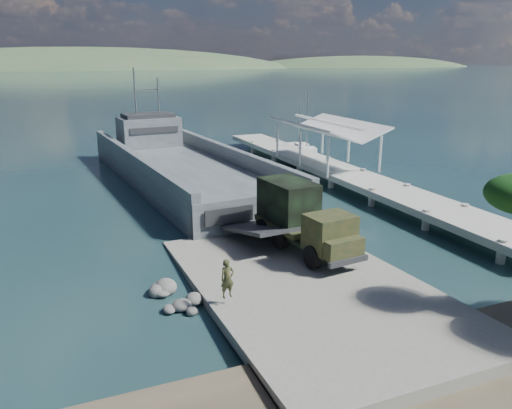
{
  "coord_description": "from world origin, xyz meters",
  "views": [
    {
      "loc": [
        -10.55,
        -20.25,
        10.75
      ],
      "look_at": [
        0.26,
        6.0,
        2.42
      ],
      "focal_mm": 35.0,
      "sensor_mm": 36.0,
      "label": 1
    }
  ],
  "objects_px": {
    "military_truck": "(301,217)",
    "pier": "(331,162)",
    "landing_craft": "(182,172)",
    "sailboat_far": "(299,148)",
    "sailboat_near": "(307,154)",
    "soldier": "(228,287)"
  },
  "relations": [
    {
      "from": "military_truck",
      "to": "pier",
      "type": "bearing_deg",
      "value": 47.95
    },
    {
      "from": "landing_craft",
      "to": "sailboat_far",
      "type": "relative_size",
      "value": 5.65
    },
    {
      "from": "sailboat_near",
      "to": "sailboat_far",
      "type": "height_order",
      "value": "sailboat_near"
    },
    {
      "from": "soldier",
      "to": "sailboat_near",
      "type": "distance_m",
      "value": 36.91
    },
    {
      "from": "pier",
      "to": "landing_craft",
      "type": "height_order",
      "value": "landing_craft"
    },
    {
      "from": "soldier",
      "to": "military_truck",
      "type": "bearing_deg",
      "value": 33.4
    },
    {
      "from": "military_truck",
      "to": "sailboat_near",
      "type": "xyz_separation_m",
      "value": [
        14.15,
        25.91,
        -1.87
      ]
    },
    {
      "from": "pier",
      "to": "landing_craft",
      "type": "xyz_separation_m",
      "value": [
        -12.97,
        4.18,
        -0.73
      ]
    },
    {
      "from": "pier",
      "to": "military_truck",
      "type": "relative_size",
      "value": 5.57
    },
    {
      "from": "sailboat_near",
      "to": "soldier",
      "type": "bearing_deg",
      "value": -107.08
    },
    {
      "from": "landing_craft",
      "to": "sailboat_near",
      "type": "distance_m",
      "value": 17.06
    },
    {
      "from": "military_truck",
      "to": "sailboat_far",
      "type": "height_order",
      "value": "sailboat_far"
    },
    {
      "from": "pier",
      "to": "landing_craft",
      "type": "bearing_deg",
      "value": 162.14
    },
    {
      "from": "landing_craft",
      "to": "sailboat_near",
      "type": "xyz_separation_m",
      "value": [
        15.92,
        6.12,
        -0.47
      ]
    },
    {
      "from": "landing_craft",
      "to": "sailboat_near",
      "type": "relative_size",
      "value": 4.85
    },
    {
      "from": "military_truck",
      "to": "soldier",
      "type": "relative_size",
      "value": 4.61
    },
    {
      "from": "pier",
      "to": "sailboat_near",
      "type": "relative_size",
      "value": 5.85
    },
    {
      "from": "landing_craft",
      "to": "military_truck",
      "type": "distance_m",
      "value": 19.92
    },
    {
      "from": "pier",
      "to": "military_truck",
      "type": "bearing_deg",
      "value": -125.64
    },
    {
      "from": "pier",
      "to": "sailboat_near",
      "type": "distance_m",
      "value": 10.78
    },
    {
      "from": "pier",
      "to": "soldier",
      "type": "bearing_deg",
      "value": -130.02
    },
    {
      "from": "sailboat_near",
      "to": "sailboat_far",
      "type": "distance_m",
      "value": 3.81
    }
  ]
}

